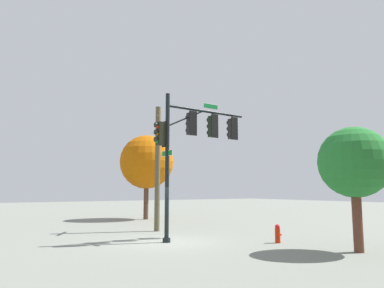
% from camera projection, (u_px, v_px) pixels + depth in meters
% --- Properties ---
extents(ground_plane, '(120.00, 120.00, 0.00)m').
position_uv_depth(ground_plane, '(166.00, 242.00, 16.37)').
color(ground_plane, gray).
extents(signal_pole_assembly, '(5.40, 0.94, 6.97)m').
position_uv_depth(signal_pole_assembly, '(193.00, 137.00, 17.84)').
color(signal_pole_assembly, black).
rests_on(signal_pole_assembly, ground_plane).
extents(utility_pole, '(0.95, 1.65, 7.37)m').
position_uv_depth(utility_pole, '(158.00, 166.00, 21.30)').
color(utility_pole, brown).
rests_on(utility_pole, ground_plane).
extents(fire_hydrant, '(0.33, 0.24, 0.83)m').
position_uv_depth(fire_hydrant, '(278.00, 234.00, 16.26)').
color(fire_hydrant, red).
rests_on(fire_hydrant, ground_plane).
extents(tree_near, '(4.43, 4.43, 6.90)m').
position_uv_depth(tree_near, '(147.00, 162.00, 29.74)').
color(tree_near, '#533523').
rests_on(tree_near, ground_plane).
extents(tree_mid, '(2.81, 2.81, 4.88)m').
position_uv_depth(tree_mid, '(354.00, 163.00, 14.20)').
color(tree_mid, brown).
rests_on(tree_mid, ground_plane).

